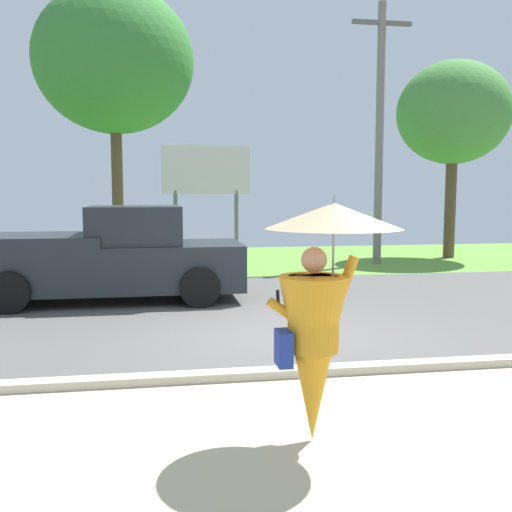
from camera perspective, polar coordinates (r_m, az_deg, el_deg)
The scene contains 7 objects.
ground_plane at distance 11.90m, azimuth -0.06°, elevation -4.47°, with size 40.00×22.00×0.20m.
monk_pedestrian at distance 5.08m, azimuth 6.13°, elevation -5.04°, with size 1.17×1.17×2.13m.
pickup_truck at distance 12.06m, azimuth -13.76°, elevation -0.10°, with size 5.20×2.28×1.88m.
utility_pole at distance 18.23m, azimuth 11.86°, elevation 11.90°, with size 1.80×0.24×7.65m.
roadside_billboard at distance 17.51m, azimuth -4.86°, elevation 7.47°, with size 2.60×0.12×3.50m.
tree_left_far at distance 20.51m, azimuth 18.54°, elevation 12.91°, with size 3.61×3.61×6.33m.
tree_center_back at distance 20.20m, azimuth -13.54°, elevation 17.84°, with size 5.05×5.05×8.60m.
Camera 1 is at (-1.95, -8.59, 2.16)m, focal length 41.39 mm.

